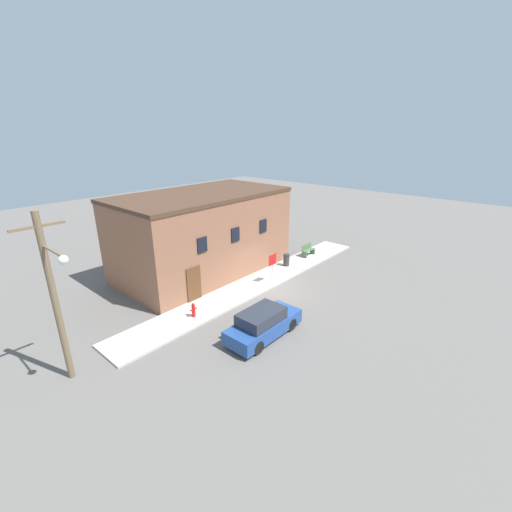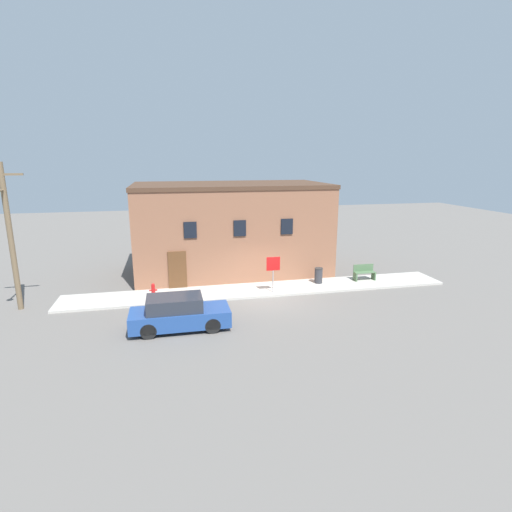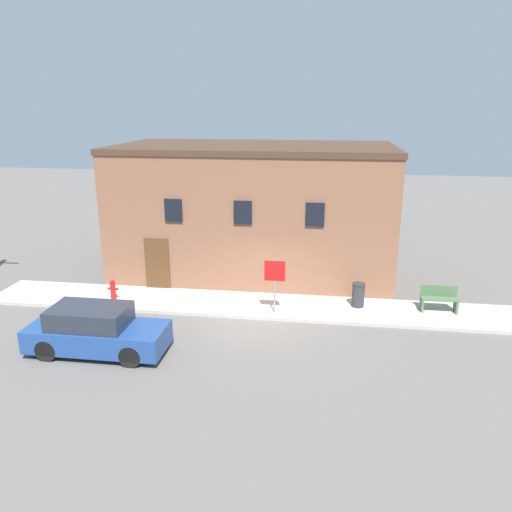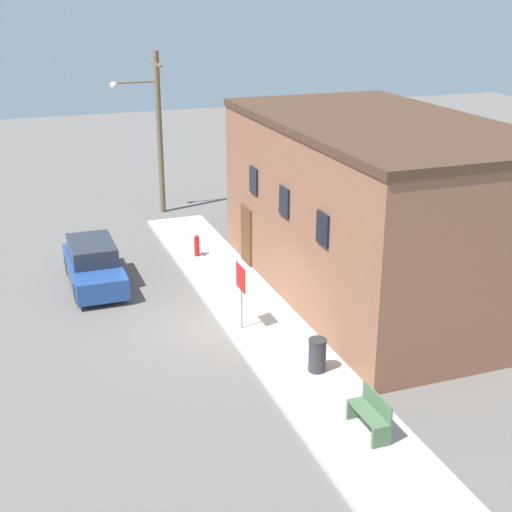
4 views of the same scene
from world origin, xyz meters
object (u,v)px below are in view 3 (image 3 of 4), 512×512
object	(u,v)px
stop_sign	(275,277)
bench	(439,299)
parked_car	(96,331)
trash_bin	(358,295)
fire_hydrant	(113,289)

from	to	relation	value
stop_sign	bench	bearing A→B (deg)	10.00
stop_sign	parked_car	xyz separation A→B (m)	(-5.09, -3.51, -0.80)
stop_sign	parked_car	world-z (taller)	stop_sign
parked_car	stop_sign	bearing A→B (deg)	34.55
bench	trash_bin	world-z (taller)	bench
fire_hydrant	trash_bin	size ratio (longest dim) A/B	0.89
stop_sign	trash_bin	distance (m)	3.31
fire_hydrant	parked_car	distance (m)	4.09
trash_bin	bench	bearing A→B (deg)	-0.27
stop_sign	bench	size ratio (longest dim) A/B	1.54
bench	trash_bin	xyz separation A→B (m)	(-2.87, 0.01, 0.01)
stop_sign	parked_car	size ratio (longest dim) A/B	0.47
stop_sign	parked_car	bearing A→B (deg)	-145.45
bench	trash_bin	bearing A→B (deg)	179.73
trash_bin	stop_sign	bearing A→B (deg)	-160.73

